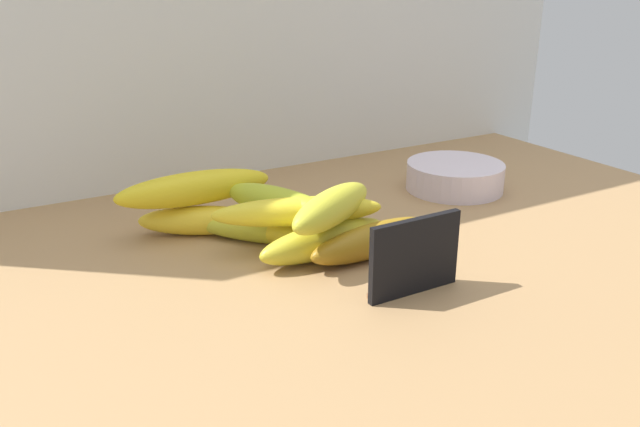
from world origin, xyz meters
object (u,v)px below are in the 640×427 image
Objects in this scene: fruit_bowl at (455,176)px; banana_4 at (302,236)px; banana_1 at (325,241)px; banana_8 at (195,188)px; banana_5 at (298,211)px; banana_6 at (280,203)px; banana_0 at (201,220)px; banana_3 at (375,240)px; banana_7 at (332,207)px; chalkboard_sign at (414,259)px; banana_2 at (268,231)px.

banana_4 is at bearing -165.20° from fruit_bowl.
fruit_bowl is at bearing 21.31° from banana_1.
banana_1 is at bearing -55.73° from banana_8.
banana_5 is (-32.04, -8.57, 2.98)cm from fruit_bowl.
banana_1 is 7.65cm from banana_6.
banana_0 is at bearing 134.73° from banana_6.
banana_3 is 6.68cm from banana_7.
banana_6 is (-32.77, -5.29, 3.12)cm from fruit_bowl.
fruit_bowl is 0.90× the size of banana_4.
banana_3 is at bearing -149.84° from fruit_bowl.
chalkboard_sign and banana_7 have the same top height.
banana_6 is at bearing 115.18° from banana_7.
fruit_bowl is 40.81cm from banana_8.
banana_2 is at bearing -48.09° from banana_0.
fruit_bowl is (26.65, 24.22, -1.74)cm from chalkboard_sign.
banana_0 reaches higher than banana_4.
banana_3 is at bearing -49.19° from banana_6.
chalkboard_sign reaches higher than banana_3.
banana_5 is (2.09, -4.02, 3.47)cm from banana_2.
banana_7 reaches higher than fruit_bowl.
banana_8 is (-10.99, 15.65, -0.38)cm from banana_7.
banana_6 reaches higher than banana_0.
banana_4 is at bearing -49.80° from banana_0.
fruit_bowl is 0.92× the size of banana_0.
banana_7 is at bearing -65.08° from banana_4.
banana_6 is (-2.61, 6.48, 3.12)cm from banana_1.
banana_1 is 1.07× the size of banana_4.
fruit_bowl is at bearing 14.98° from banana_5.
banana_5 is 4.65cm from banana_7.
fruit_bowl is at bearing 9.16° from banana_6.
banana_1 is at bearing -61.17° from banana_2.
banana_1 is (10.10, -14.05, 0.21)cm from banana_0.
banana_8 reaches higher than banana_1.
banana_7 reaches higher than banana_0.
banana_1 is 0.90× the size of banana_2.
banana_0 reaches higher than banana_2.
banana_7 is at bearing -36.45° from banana_1.
banana_0 is at bearing -78.79° from banana_8.
fruit_bowl is at bearing 30.16° from banana_3.
banana_3 is at bearing -39.30° from banana_5.
banana_1 is 5.94cm from banana_3.
banana_8 is at bearing 131.67° from banana_6.
chalkboard_sign is at bearing -100.39° from banana_3.
fruit_bowl is 33.34cm from banana_6.
banana_4 is 6.40cm from banana_7.
banana_5 is (-0.70, -0.29, 3.43)cm from banana_4.
banana_1 is 1.11× the size of banana_7.
chalkboard_sign is 30.95cm from banana_8.
banana_6 is (-0.73, 3.29, 0.14)cm from banana_5.
banana_7 reaches higher than banana_5.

